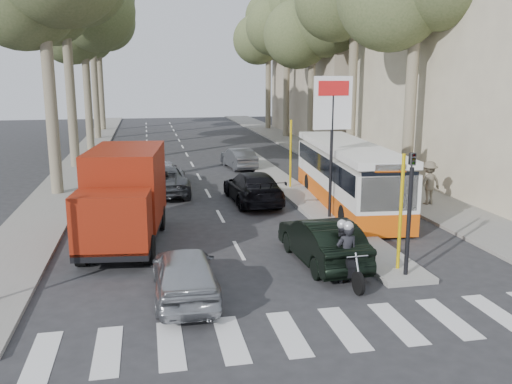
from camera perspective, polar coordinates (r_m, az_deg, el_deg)
ground at (r=16.20m, az=2.56°, el=-8.14°), size 120.00×120.00×0.00m
sidewalk_right at (r=41.97m, az=5.73°, el=4.49°), size 3.20×70.00×0.12m
median_left at (r=43.30m, az=-17.09°, el=4.26°), size 2.40×64.00×0.12m
traffic_island at (r=27.23m, az=3.61°, el=0.41°), size 1.50×26.00×0.16m
building_near at (r=33.10m, az=25.28°, el=16.92°), size 11.00×18.00×18.00m
building_far at (r=52.44m, az=10.39°, el=14.58°), size 11.00×20.00×16.00m
billboard at (r=21.01m, az=8.01°, el=6.82°), size 1.50×12.10×5.60m
traffic_light_island at (r=15.28m, az=15.95°, el=-0.13°), size 0.16×0.41×3.60m
tree_l_c at (r=43.26m, az=-17.62°, el=17.49°), size 7.40×7.20×13.71m
tree_l_d at (r=51.38m, az=-16.92°, el=18.53°), size 7.40×7.20×15.66m
tree_l_e at (r=59.22m, az=-16.24°, el=16.65°), size 7.40×7.20×14.49m
tree_r_c at (r=42.98m, az=6.13°, el=17.54°), size 7.40×7.20×13.32m
tree_r_d at (r=50.80m, az=3.43°, el=18.31°), size 7.40×7.20×14.88m
tree_r_e at (r=58.49m, az=1.42°, el=16.83°), size 7.40×7.20×14.10m
silver_hatchback at (r=14.12m, az=-7.49°, el=-8.42°), size 1.61×3.99×1.36m
dark_hatchback at (r=16.63m, az=6.96°, el=-5.10°), size 1.76×4.37×1.41m
queue_car_a at (r=26.47m, az=-9.71°, el=1.25°), size 2.37×4.98×1.37m
queue_car_b at (r=24.25m, az=-0.33°, el=0.49°), size 2.21×4.99×1.42m
queue_car_c at (r=29.01m, az=-9.82°, el=2.15°), size 1.60×3.90×1.32m
queue_car_d at (r=33.43m, az=-1.84°, el=3.58°), size 1.82×3.96×1.26m
queue_car_e at (r=28.87m, az=-12.79°, el=2.02°), size 2.06×4.78×1.37m
red_truck at (r=18.72m, az=-13.66°, el=-0.30°), size 2.92×6.20×3.19m
city_bus at (r=23.93m, az=9.57°, el=1.98°), size 3.20×10.65×2.76m
motorcycle at (r=15.21m, az=9.24°, el=-6.41°), size 0.78×2.11×1.79m
pedestrian_near at (r=25.75m, az=13.84°, el=1.59°), size 1.06×1.20×1.86m
pedestrian_far at (r=24.65m, az=17.72°, el=0.94°), size 1.31×0.80×1.89m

